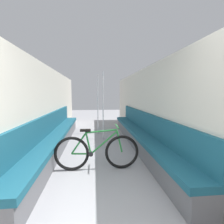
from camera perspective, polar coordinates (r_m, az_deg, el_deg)
wall_left at (r=4.85m, az=-20.91°, el=1.23°), size 0.10×10.16×2.21m
wall_right at (r=4.92m, az=11.89°, el=1.55°), size 0.10×10.16×2.21m
bench_seat_row_left at (r=4.84m, az=-17.98°, el=-8.19°), size 0.45×5.84×0.96m
bench_seat_row_right at (r=4.90m, az=9.24°, el=-7.80°), size 0.45×5.84×0.96m
bicycle at (r=3.48m, az=-4.92°, el=-12.82°), size 1.64×0.46×0.86m
grab_pole_near at (r=6.47m, az=-4.64°, el=2.33°), size 0.08×0.08×2.19m
grab_pole_far at (r=5.65m, az=-2.91°, el=1.83°), size 0.08×0.08×2.19m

